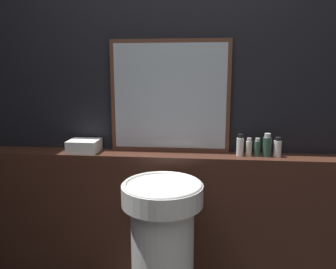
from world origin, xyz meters
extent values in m
cube|color=black|center=(0.00, 1.63, 1.25)|extent=(8.00, 0.06, 2.50)
cube|color=#422319|center=(0.00, 1.50, 0.44)|extent=(2.69, 0.20, 0.89)
cylinder|color=white|center=(-0.05, 1.12, 0.36)|extent=(0.34, 0.34, 0.71)
cylinder|color=white|center=(-0.05, 1.12, 0.77)|extent=(0.43, 0.43, 0.11)
torus|color=white|center=(-0.05, 1.12, 0.82)|extent=(0.42, 0.42, 0.02)
cube|color=#563323|center=(-0.06, 1.58, 1.24)|extent=(0.76, 0.03, 0.71)
cube|color=#B2BCC6|center=(-0.06, 1.57, 1.24)|extent=(0.71, 0.02, 0.66)
cube|color=white|center=(-0.61, 1.50, 0.93)|extent=(0.19, 0.17, 0.08)
cylinder|color=white|center=(0.38, 1.50, 0.94)|extent=(0.04, 0.04, 0.11)
cylinder|color=black|center=(0.38, 1.50, 1.01)|extent=(0.03, 0.03, 0.02)
cylinder|color=beige|center=(0.44, 1.50, 0.93)|extent=(0.04, 0.04, 0.09)
cylinder|color=silver|center=(0.44, 1.50, 0.99)|extent=(0.03, 0.03, 0.02)
cylinder|color=#2D4C3D|center=(0.49, 1.50, 0.94)|extent=(0.04, 0.04, 0.09)
cylinder|color=silver|center=(0.49, 1.50, 0.99)|extent=(0.03, 0.03, 0.02)
cylinder|color=#2D4C3D|center=(0.54, 1.50, 0.95)|extent=(0.05, 0.05, 0.12)
cylinder|color=silver|center=(0.54, 1.50, 1.02)|extent=(0.04, 0.04, 0.03)
cylinder|color=white|center=(0.61, 1.50, 0.94)|extent=(0.05, 0.05, 0.10)
cylinder|color=black|center=(0.61, 1.50, 1.00)|extent=(0.03, 0.03, 0.02)
camera|label=1|loc=(0.15, -0.49, 1.40)|focal=35.00mm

